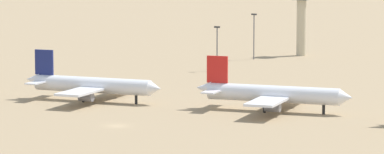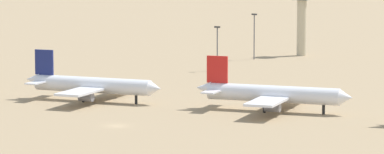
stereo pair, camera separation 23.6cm
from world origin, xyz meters
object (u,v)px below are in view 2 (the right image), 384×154
object	(u,v)px
parked_jet_red_4	(272,94)
light_pole_mid	(254,33)
light_pole_west	(217,45)
control_tower	(302,12)
parked_jet_navy_3	(91,85)

from	to	relation	value
parked_jet_red_4	light_pole_mid	world-z (taller)	light_pole_mid
light_pole_west	light_pole_mid	bearing A→B (deg)	93.76
control_tower	light_pole_mid	size ratio (longest dim) A/B	1.61
control_tower	light_pole_west	size ratio (longest dim) A/B	1.81
parked_jet_navy_3	parked_jet_red_4	xyz separation A→B (m)	(45.61, 3.98, 0.06)
parked_jet_red_4	parked_jet_navy_3	bearing A→B (deg)	179.66
parked_jet_navy_3	light_pole_west	world-z (taller)	light_pole_west
light_pole_mid	control_tower	bearing A→B (deg)	61.60
parked_jet_navy_3	parked_jet_red_4	world-z (taller)	parked_jet_red_4
parked_jet_red_4	light_pole_mid	xyz separation A→B (m)	(-46.40, 101.45, 4.71)
parked_jet_navy_3	light_pole_mid	size ratio (longest dim) A/B	2.44
control_tower	light_pole_west	world-z (taller)	control_tower
parked_jet_red_4	light_pole_west	world-z (taller)	light_pole_west
light_pole_west	light_pole_mid	xyz separation A→B (m)	(-2.26, 34.32, 0.86)
parked_jet_navy_3	parked_jet_red_4	distance (m)	45.78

